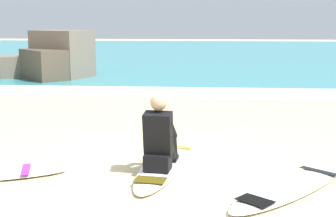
% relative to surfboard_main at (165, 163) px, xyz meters
% --- Properties ---
extents(ground_plane, '(80.00, 80.00, 0.00)m').
position_rel_surfboard_main_xyz_m(ground_plane, '(-0.11, -0.59, -0.04)').
color(ground_plane, beige).
extents(sea, '(80.00, 28.00, 0.10)m').
position_rel_surfboard_main_xyz_m(sea, '(-0.11, 19.96, 0.01)').
color(sea, teal).
rests_on(sea, ground).
extents(breaking_foam, '(80.00, 0.90, 0.11)m').
position_rel_surfboard_main_xyz_m(breaking_foam, '(-0.11, 6.26, 0.02)').
color(breaking_foam, white).
rests_on(breaking_foam, ground).
extents(surfboard_main, '(0.84, 2.56, 0.08)m').
position_rel_surfboard_main_xyz_m(surfboard_main, '(0.00, 0.00, 0.00)').
color(surfboard_main, white).
rests_on(surfboard_main, ground).
extents(surfer_seated, '(0.42, 0.73, 0.95)m').
position_rel_surfboard_main_xyz_m(surfer_seated, '(-0.04, -0.30, 0.40)').
color(surfer_seated, black).
rests_on(surfer_seated, surfboard_main).
extents(surfboard_spare_far, '(1.87, 2.10, 0.08)m').
position_rel_surfboard_main_xyz_m(surfboard_spare_far, '(1.52, -0.79, 0.00)').
color(surfboard_spare_far, white).
rests_on(surfboard_spare_far, ground).
extents(rock_outcrop_distant, '(4.63, 2.78, 1.56)m').
position_rel_surfboard_main_xyz_m(rock_outcrop_distant, '(-4.90, 8.50, 0.56)').
color(rock_outcrop_distant, '#756656').
rests_on(rock_outcrop_distant, ground).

